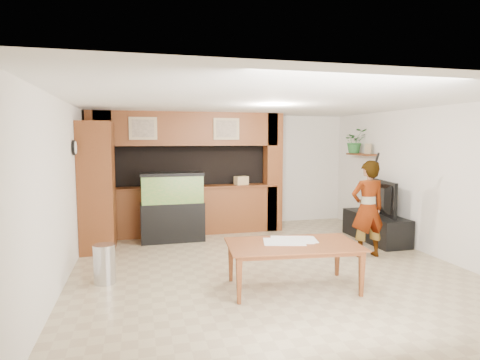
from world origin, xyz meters
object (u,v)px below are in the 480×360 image
object	(u,v)px
pantry_cabinet	(97,186)
aquarium	(172,208)
television	(377,197)
dining_table	(294,267)
person	(368,209)

from	to	relation	value
pantry_cabinet	aquarium	distance (m)	1.49
television	dining_table	distance (m)	3.38
pantry_cabinet	dining_table	size ratio (longest dim) A/B	1.32
pantry_cabinet	aquarium	world-z (taller)	pantry_cabinet
aquarium	dining_table	size ratio (longest dim) A/B	0.77
television	person	xyz separation A→B (m)	(-0.78, -0.94, -0.04)
aquarium	dining_table	xyz separation A→B (m)	(1.37, -3.03, -0.36)
aquarium	television	size ratio (longest dim) A/B	1.15
aquarium	person	xyz separation A→B (m)	(3.19, -1.89, 0.16)
person	aquarium	bearing A→B (deg)	-29.80
pantry_cabinet	television	distance (m)	5.40
television	person	world-z (taller)	person
aquarium	dining_table	bearing A→B (deg)	-66.43
television	aquarium	bearing A→B (deg)	87.32
aquarium	person	bearing A→B (deg)	-31.43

